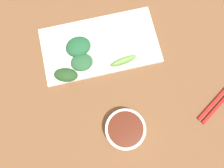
% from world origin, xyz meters
% --- Properties ---
extents(tabletop, '(2.10, 2.10, 0.02)m').
position_xyz_m(tabletop, '(0.00, 0.00, 0.01)').
color(tabletop, brown).
rests_on(tabletop, ground).
extents(sauce_bowl, '(0.11, 0.11, 0.05)m').
position_xyz_m(sauce_bowl, '(-0.12, -0.04, 0.05)').
color(sauce_bowl, white).
rests_on(sauce_bowl, tabletop).
extents(serving_plate, '(0.18, 0.35, 0.01)m').
position_xyz_m(serving_plate, '(0.14, -0.02, 0.03)').
color(serving_plate, silver).
rests_on(serving_plate, tabletop).
extents(broccoli_leafy_0, '(0.06, 0.08, 0.03)m').
position_xyz_m(broccoli_leafy_0, '(0.07, 0.09, 0.05)').
color(broccoli_leafy_0, '#244920').
rests_on(broccoli_leafy_0, serving_plate).
extents(broccoli_leafy_1, '(0.07, 0.08, 0.03)m').
position_xyz_m(broccoli_leafy_1, '(0.14, 0.04, 0.05)').
color(broccoli_leafy_1, '#205933').
rests_on(broccoli_leafy_1, serving_plate).
extents(broccoli_stalk_2, '(0.03, 0.08, 0.02)m').
position_xyz_m(broccoli_stalk_2, '(0.07, -0.08, 0.04)').
color(broccoli_stalk_2, '#699E45').
rests_on(broccoli_stalk_2, serving_plate).
extents(broccoli_leafy_3, '(0.06, 0.07, 0.02)m').
position_xyz_m(broccoli_leafy_3, '(0.09, 0.04, 0.04)').
color(broccoli_leafy_3, '#275A33').
rests_on(broccoli_leafy_3, serving_plate).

